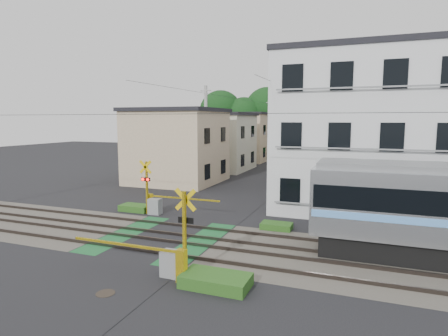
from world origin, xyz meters
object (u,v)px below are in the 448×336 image
at_px(pedestrian, 286,162).
at_px(manhole_cover, 105,293).
at_px(apartment_block, 366,131).
at_px(crossing_signal_far, 154,202).
at_px(crossing_signal_near, 173,257).

bearing_deg(pedestrian, manhole_cover, 113.04).
bearing_deg(apartment_block, crossing_signal_far, -152.22).
bearing_deg(pedestrian, apartment_block, 138.33).
relative_size(apartment_block, manhole_cover, 17.38).
distance_m(crossing_signal_far, manhole_cover, 9.91).
xyz_separation_m(crossing_signal_near, manhole_cover, (-1.39, -1.82, -0.70)).
bearing_deg(crossing_signal_far, apartment_block, 27.78).
height_order(crossing_signal_far, manhole_cover, crossing_signal_far).
relative_size(crossing_signal_near, pedestrian, 2.75).
relative_size(pedestrian, manhole_cover, 2.94).
bearing_deg(crossing_signal_near, pedestrian, 93.95).
bearing_deg(crossing_signal_near, manhole_cover, -127.24).
height_order(crossing_signal_far, pedestrian, crossing_signal_far).
height_order(apartment_block, manhole_cover, apartment_block).
distance_m(pedestrian, manhole_cover, 30.92).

